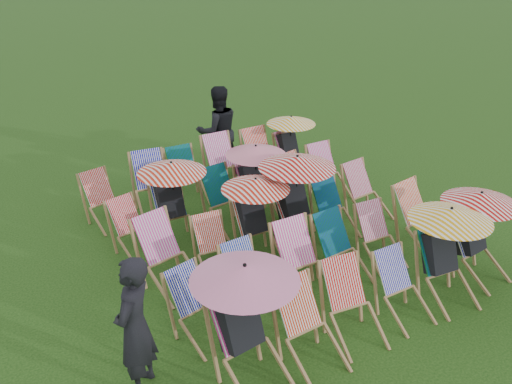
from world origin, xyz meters
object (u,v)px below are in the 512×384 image
person_left (135,327)px  deckchair_29 (292,144)px  deckchair_5 (479,234)px  person_rear (218,131)px  deckchair_0 (248,323)px

person_left → deckchair_29: bearing=173.7°
deckchair_5 → person_rear: (-1.31, 5.31, 0.24)m
deckchair_5 → deckchair_0: bearing=174.9°
deckchair_5 → deckchair_29: (-0.04, 4.52, -0.06)m
person_rear → deckchair_29: bearing=158.5°
person_rear → deckchair_5: bearing=113.9°
deckchair_5 → person_rear: bearing=99.3°
deckchair_5 → deckchair_29: 4.53m
deckchair_29 → person_left: size_ratio=0.69×
deckchair_5 → person_left: 5.06m
deckchair_0 → person_left: person_left is taller
deckchair_5 → deckchair_29: deckchair_5 is taller
person_rear → person_left: bearing=62.0°
deckchair_5 → deckchair_29: size_ratio=1.10×
deckchair_0 → deckchair_29: (3.89, 4.49, -0.14)m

